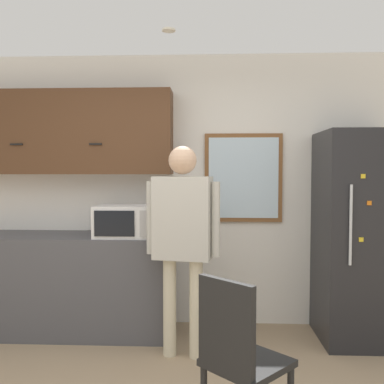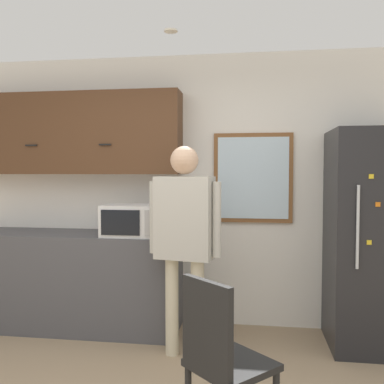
% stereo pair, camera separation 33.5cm
% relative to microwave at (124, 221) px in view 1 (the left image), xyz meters
% --- Properties ---
extents(back_wall, '(6.00, 0.06, 2.70)m').
position_rel_microwave_xyz_m(back_wall, '(0.46, 0.44, 0.27)').
color(back_wall, white).
rests_on(back_wall, ground_plane).
extents(counter, '(2.16, 0.62, 0.94)m').
position_rel_microwave_xyz_m(counter, '(-0.66, 0.10, -0.62)').
color(counter, '#4C4C51').
rests_on(counter, ground_plane).
extents(upper_cabinets, '(2.16, 0.32, 0.81)m').
position_rel_microwave_xyz_m(upper_cabinets, '(-0.66, 0.25, 0.83)').
color(upper_cabinets, '#51331E').
extents(microwave, '(0.51, 0.39, 0.29)m').
position_rel_microwave_xyz_m(microwave, '(0.00, 0.00, 0.00)').
color(microwave, white).
rests_on(microwave, counter).
extents(person, '(0.61, 0.30, 1.75)m').
position_rel_microwave_xyz_m(person, '(0.57, -0.39, -0.01)').
color(person, beige).
rests_on(person, ground_plane).
extents(refrigerator, '(0.69, 0.75, 1.90)m').
position_rel_microwave_xyz_m(refrigerator, '(2.14, 0.04, -0.13)').
color(refrigerator, '#232326').
rests_on(refrigerator, ground_plane).
extents(chair, '(0.59, 0.59, 0.95)m').
position_rel_microwave_xyz_m(chair, '(0.96, -1.50, -0.57)').
color(chair, black).
rests_on(chair, ground_plane).
extents(window, '(0.77, 0.05, 0.88)m').
position_rel_microwave_xyz_m(window, '(1.12, 0.39, 0.39)').
color(window, brown).
extents(ceiling_light, '(0.11, 0.11, 0.01)m').
position_rel_microwave_xyz_m(ceiling_light, '(0.46, -0.39, 1.60)').
color(ceiling_light, white).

